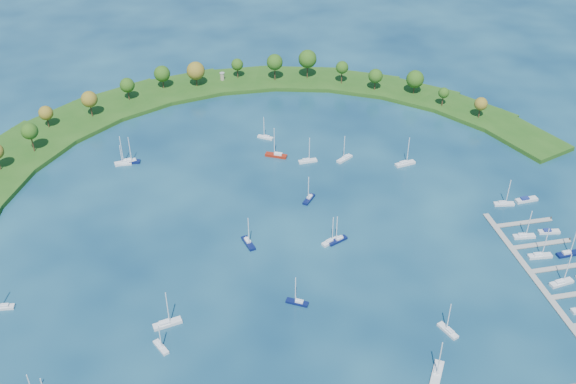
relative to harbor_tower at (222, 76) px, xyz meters
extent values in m
plane|color=#061F3C|center=(7.34, -118.66, -4.11)|extent=(700.00, 700.00, 0.00)
cube|color=#1D4813|center=(-96.69, -54.08, -3.11)|extent=(54.07, 56.09, 2.00)
cube|color=#1D4813|center=(-75.86, -31.39, -3.11)|extent=(55.20, 54.07, 2.00)
cube|color=#1D4813|center=(-50.22, -14.33, -3.11)|extent=(53.65, 48.47, 2.00)
cube|color=#1D4813|center=(-21.25, -3.89, -3.11)|extent=(49.62, 39.75, 2.00)
cube|color=#1D4813|center=(9.37, -0.67, -3.11)|extent=(44.32, 29.96, 2.00)
cube|color=#1D4813|center=(39.88, -4.86, -3.11)|extent=(49.49, 38.05, 2.00)
cube|color=#1D4813|center=(68.51, -16.22, -3.11)|extent=(51.13, 44.12, 2.00)
cube|color=#1D4813|center=(93.59, -34.08, -3.11)|extent=(49.19, 47.96, 2.00)
cube|color=#1D4813|center=(113.69, -57.42, -3.11)|extent=(43.90, 49.49, 2.00)
cube|color=#1D4813|center=(127.62, -84.88, -3.11)|extent=(35.67, 48.74, 2.00)
cylinder|color=#382314|center=(-90.22, -57.01, 2.20)|extent=(0.56, 0.56, 8.62)
sphere|color=#234912|center=(-90.22, -57.01, 7.98)|extent=(7.32, 7.32, 7.32)
cylinder|color=#382314|center=(-85.92, -35.49, 0.92)|extent=(0.56, 0.56, 6.06)
sphere|color=brown|center=(-85.92, -35.49, 5.30)|extent=(6.73, 6.73, 6.73)
cylinder|color=#382314|center=(-66.42, -28.52, 1.68)|extent=(0.56, 0.56, 7.58)
sphere|color=brown|center=(-66.42, -28.52, 7.04)|extent=(7.81, 7.81, 7.81)
cylinder|color=#382314|center=(-48.85, -14.02, 1.18)|extent=(0.56, 0.56, 6.57)
sphere|color=#234912|center=(-48.85, -14.02, 5.93)|extent=(7.34, 7.34, 7.34)
cylinder|color=#382314|center=(-31.23, -3.90, 1.12)|extent=(0.56, 0.56, 6.45)
sphere|color=#234912|center=(-31.23, -3.90, 6.01)|extent=(8.35, 8.35, 8.35)
cylinder|color=#382314|center=(-13.99, -4.76, 1.23)|extent=(0.56, 0.56, 6.68)
sphere|color=brown|center=(-13.99, -4.76, 6.46)|extent=(9.44, 9.44, 9.44)
cylinder|color=#382314|center=(8.41, 0.99, 1.07)|extent=(0.56, 0.56, 6.35)
sphere|color=#234912|center=(8.41, 0.99, 5.51)|extent=(6.34, 6.34, 6.34)
cylinder|color=#382314|center=(27.34, -6.11, 2.20)|extent=(0.56, 0.56, 8.62)
sphere|color=#234912|center=(27.34, -6.11, 8.21)|extent=(8.49, 8.49, 8.49)
cylinder|color=#382314|center=(44.80, -6.95, 2.44)|extent=(0.56, 0.56, 9.09)
sphere|color=#234912|center=(44.80, -6.95, 8.91)|extent=(9.65, 9.65, 9.65)
cylinder|color=#382314|center=(60.97, -16.95, 1.77)|extent=(0.56, 0.56, 7.75)
sphere|color=#234912|center=(60.97, -16.95, 6.96)|extent=(6.60, 6.60, 6.60)
cylinder|color=#382314|center=(75.70, -27.93, 1.04)|extent=(0.56, 0.56, 6.30)
sphere|color=#234912|center=(75.70, -27.93, 5.66)|extent=(7.34, 7.34, 7.34)
cylinder|color=#382314|center=(93.94, -36.18, 1.02)|extent=(0.56, 0.56, 6.26)
sphere|color=#234912|center=(93.94, -36.18, 5.96)|extent=(9.02, 9.02, 9.02)
cylinder|color=#382314|center=(102.85, -52.09, 0.93)|extent=(0.56, 0.56, 6.07)
sphere|color=#234912|center=(102.85, -52.09, 5.02)|extent=(5.29, 5.29, 5.29)
cylinder|color=#382314|center=(115.26, -67.27, 0.94)|extent=(0.56, 0.56, 6.09)
sphere|color=brown|center=(115.26, -67.27, 5.25)|extent=(6.34, 6.34, 6.34)
cylinder|color=gray|center=(0.00, 0.00, -0.20)|extent=(2.20, 2.20, 3.81)
cylinder|color=gray|center=(0.00, 0.00, 1.85)|extent=(2.60, 2.60, 0.30)
cube|color=gray|center=(85.34, -179.66, -3.76)|extent=(2.20, 82.00, 0.40)
cube|color=gray|center=(97.44, -173.06, -3.76)|extent=(22.00, 2.00, 0.40)
cube|color=gray|center=(97.44, -159.86, -3.76)|extent=(22.00, 2.00, 0.40)
cylinder|color=#382314|center=(108.34, -159.86, -3.51)|extent=(0.36, 0.36, 1.60)
cube|color=gray|center=(97.44, -146.66, -3.76)|extent=(22.00, 2.00, 0.40)
cylinder|color=#382314|center=(108.34, -146.66, -3.51)|extent=(0.36, 0.36, 1.60)
cube|color=#0A1240|center=(-7.41, -138.14, -3.60)|extent=(4.32, 8.70, 1.01)
cube|color=silver|center=(-7.62, -137.32, -2.75)|extent=(2.31, 3.25, 0.70)
cylinder|color=silver|center=(-7.25, -138.79, 2.56)|extent=(0.32, 0.32, 11.32)
cube|color=maroon|center=(13.96, -79.75, -3.53)|extent=(9.79, 6.83, 1.16)
cube|color=silver|center=(14.82, -80.19, -2.55)|extent=(3.86, 3.23, 0.81)
cylinder|color=silver|center=(13.28, -79.40, 3.55)|extent=(0.32, 0.32, 13.00)
cube|color=silver|center=(26.59, -86.99, -3.62)|extent=(8.25, 2.79, 0.97)
cube|color=silver|center=(25.78, -87.04, -2.79)|extent=(2.94, 1.77, 0.68)
cylinder|color=silver|center=(27.23, -86.95, 2.35)|extent=(0.32, 0.32, 10.96)
cube|color=silver|center=(-51.16, -72.22, -3.55)|extent=(9.58, 4.38, 1.11)
cube|color=silver|center=(-50.26, -72.03, -2.61)|extent=(3.53, 2.42, 0.78)
cylinder|color=silver|center=(-51.89, -72.36, 3.25)|extent=(0.32, 0.32, 12.49)
cube|color=silver|center=(22.32, -143.17, -3.65)|extent=(7.73, 5.15, 0.91)
cube|color=silver|center=(21.64, -143.49, -2.88)|extent=(3.02, 2.47, 0.63)
cylinder|color=silver|center=(22.86, -142.91, 1.90)|extent=(0.32, 0.32, 10.19)
cube|color=silver|center=(46.63, -193.35, -3.65)|extent=(4.70, 7.91, 0.92)
cube|color=silver|center=(46.90, -194.06, -2.87)|extent=(2.35, 3.03, 0.64)
cylinder|color=silver|center=(46.42, -192.78, 1.97)|extent=(0.32, 0.32, 10.32)
cube|color=#0A1240|center=(20.51, -115.30, -3.64)|extent=(6.43, 7.47, 0.93)
cube|color=silver|center=(20.98, -114.69, -2.85)|extent=(2.85, 3.08, 0.65)
cylinder|color=silver|center=(20.13, -115.79, 2.05)|extent=(0.32, 0.32, 10.46)
cube|color=silver|center=(36.80, -208.66, -3.52)|extent=(7.43, 9.67, 1.16)
cube|color=silver|center=(37.31, -207.83, -2.54)|extent=(3.41, 3.89, 0.81)
cylinder|color=silver|center=(36.39, -209.32, 3.61)|extent=(0.32, 0.32, 13.10)
cube|color=silver|center=(42.79, -88.43, -3.61)|extent=(8.15, 6.46, 0.99)
cube|color=silver|center=(43.48, -87.98, -2.77)|extent=(3.29, 2.93, 0.69)
cylinder|color=silver|center=(42.24, -88.80, 2.44)|extent=(0.32, 0.32, 11.12)
cube|color=silver|center=(12.12, -62.83, -3.66)|extent=(7.31, 5.76, 0.89)
cube|color=silver|center=(12.74, -63.23, -2.91)|extent=(2.95, 2.62, 0.62)
cylinder|color=silver|center=(11.63, -62.50, 1.76)|extent=(0.32, 0.32, 9.96)
cube|color=silver|center=(-38.51, -172.83, -3.56)|extent=(9.44, 4.49, 1.09)
cube|color=silver|center=(-39.40, -173.03, -2.63)|extent=(3.50, 2.44, 0.76)
cylinder|color=silver|center=(-37.80, -172.67, 3.13)|extent=(0.32, 0.32, 12.28)
cube|color=silver|center=(67.34, -97.70, -3.56)|extent=(9.38, 4.27, 1.09)
cube|color=silver|center=(66.45, -97.88, -2.64)|extent=(3.46, 2.36, 0.76)
cylinder|color=silver|center=(68.05, -97.56, 3.10)|extent=(0.32, 0.32, 12.23)
cube|color=#0A1240|center=(3.47, -171.66, -3.66)|extent=(7.51, 5.51, 0.89)
cube|color=silver|center=(4.11, -172.03, -2.90)|extent=(2.99, 2.56, 0.63)
cylinder|color=silver|center=(2.95, -171.36, 1.82)|extent=(0.32, 0.32, 10.06)
cube|color=silver|center=(-40.96, -182.20, -3.70)|extent=(4.77, 6.99, 0.82)
cube|color=silver|center=(-41.26, -181.58, -3.00)|extent=(2.27, 2.75, 0.58)
cylinder|color=silver|center=(-40.71, -182.69, 1.34)|extent=(0.32, 0.32, 9.25)
cube|color=silver|center=(-90.46, -154.64, -3.65)|extent=(7.79, 2.92, 0.91)
cube|color=silver|center=(-89.70, -154.72, -2.87)|extent=(2.81, 1.76, 0.64)
cube|color=#0A1240|center=(-49.12, -72.04, -3.59)|extent=(8.89, 3.85, 1.03)
cube|color=silver|center=(-49.97, -71.89, -2.71)|extent=(3.26, 2.18, 0.72)
cylinder|color=silver|center=(-48.45, -72.15, 2.74)|extent=(0.32, 0.32, 11.62)
cube|color=#0A1240|center=(24.80, -143.10, -3.63)|extent=(8.12, 5.21, 0.95)
cube|color=silver|center=(25.52, -142.78, -2.83)|extent=(3.15, 2.53, 0.66)
cylinder|color=silver|center=(24.22, -143.35, 2.17)|extent=(0.32, 0.32, 10.66)
cube|color=silver|center=(-51.85, -73.23, -3.71)|extent=(6.69, 2.07, 0.80)
cube|color=silver|center=(-51.19, -73.25, -3.03)|extent=(2.36, 1.37, 0.56)
cylinder|color=silver|center=(-52.39, -73.21, 1.17)|extent=(0.32, 0.32, 8.96)
cube|color=silver|center=(92.94, -180.51, -3.59)|extent=(8.87, 3.73, 1.03)
cube|color=silver|center=(92.09, -180.64, -2.71)|extent=(3.24, 2.14, 0.72)
cylinder|color=silver|center=(93.62, -180.40, 2.73)|extent=(0.32, 0.32, 11.61)
cube|color=silver|center=(92.94, -166.15, -3.59)|extent=(8.72, 3.04, 1.03)
cube|color=silver|center=(92.09, -166.08, -2.72)|extent=(3.11, 1.90, 0.72)
cylinder|color=silver|center=(93.63, -166.20, 2.70)|extent=(0.32, 0.32, 11.55)
cube|color=#0A1240|center=(103.44, -167.14, -3.59)|extent=(8.72, 2.82, 1.03)
cube|color=silver|center=(102.58, -167.18, -2.71)|extent=(3.09, 1.83, 0.72)
cylinder|color=silver|center=(104.13, -167.11, 2.74)|extent=(0.32, 0.32, 11.63)
cube|color=silver|center=(92.94, -154.63, -3.62)|extent=(8.36, 3.14, 0.98)
cube|color=silver|center=(92.13, -154.54, -2.78)|extent=(3.01, 1.90, 0.69)
cylinder|color=silver|center=(93.59, -154.70, 2.38)|extent=(0.32, 0.32, 11.02)
cube|color=silver|center=(103.44, -153.94, -3.63)|extent=(8.22, 3.32, 0.96)
cube|color=navy|center=(102.65, -153.83, -2.81)|extent=(2.99, 1.94, 0.67)
cube|color=silver|center=(95.34, -133.99, -3.63)|extent=(8.25, 3.48, 0.96)
cube|color=silver|center=(94.55, -133.86, -2.81)|extent=(3.01, 1.99, 0.67)
cylinder|color=silver|center=(95.97, -134.09, 2.25)|extent=(0.32, 0.32, 10.79)
cube|color=silver|center=(105.34, -133.28, -3.56)|extent=(9.28, 3.14, 1.10)
cube|color=navy|center=(104.43, -133.34, -2.63)|extent=(3.31, 1.99, 0.77)
camera|label=1|loc=(-31.27, -325.81, 148.18)|focal=41.39mm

